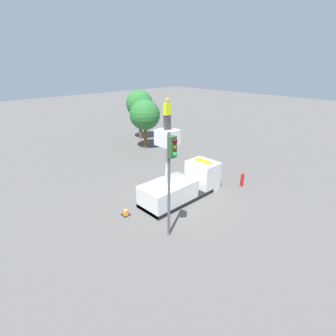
{
  "coord_description": "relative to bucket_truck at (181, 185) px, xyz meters",
  "views": [
    {
      "loc": [
        -10.92,
        -10.67,
        8.45
      ],
      "look_at": [
        -1.95,
        -1.19,
        3.13
      ],
      "focal_mm": 28.0,
      "sensor_mm": 36.0,
      "label": 1
    }
  ],
  "objects": [
    {
      "name": "traffic_cone_rear",
      "position": [
        -3.92,
        0.75,
        -0.64
      ],
      "size": [
        0.46,
        0.46,
        0.64
      ],
      "color": "black",
      "rests_on": "ground"
    },
    {
      "name": "tree_right_bg",
      "position": [
        5.23,
        10.18,
        2.51
      ],
      "size": [
        3.09,
        3.09,
        5.02
      ],
      "color": "brown",
      "rests_on": "ground"
    },
    {
      "name": "traffic_light_pole",
      "position": [
        -3.39,
        -2.53,
        2.97
      ],
      "size": [
        0.34,
        0.57,
        5.53
      ],
      "color": "#515156",
      "rests_on": "ground"
    },
    {
      "name": "tree_left_bg",
      "position": [
        7.07,
        13.4,
        3.06
      ],
      "size": [
        3.04,
        3.04,
        5.55
      ],
      "color": "brown",
      "rests_on": "ground"
    },
    {
      "name": "bucket_truck",
      "position": [
        0.0,
        0.0,
        0.0
      ],
      "size": [
        5.95,
        2.09,
        4.84
      ],
      "color": "black",
      "rests_on": "ground"
    },
    {
      "name": "ground_plane",
      "position": [
        -0.37,
        0.0,
        -0.94
      ],
      "size": [
        120.0,
        120.0,
        0.0
      ],
      "primitive_type": "plane",
      "color": "#565451"
    },
    {
      "name": "fire_hydrant",
      "position": [
        4.49,
        -1.84,
        -0.44
      ],
      "size": [
        0.47,
        0.23,
        1.02
      ],
      "color": "red",
      "rests_on": "ground"
    },
    {
      "name": "worker",
      "position": [
        -1.24,
        0.0,
        4.78
      ],
      "size": [
        0.4,
        0.26,
        1.75
      ],
      "color": "#38383D",
      "rests_on": "bucket_truck"
    }
  ]
}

